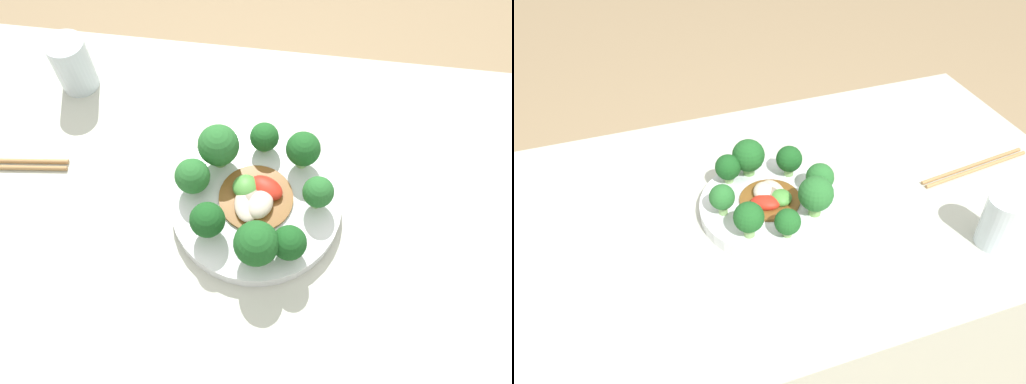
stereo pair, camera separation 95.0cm
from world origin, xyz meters
The scene contains 13 objects.
ground_plane centered at (0.00, 0.00, 0.00)m, with size 8.00×8.00×0.00m, color #9E8460.
table centered at (0.00, 0.00, 0.39)m, with size 1.09×0.65×0.78m.
plate centered at (0.05, 0.01, 0.79)m, with size 0.24×0.24×0.02m.
broccoli_south centered at (0.06, -0.07, 0.84)m, with size 0.06×0.06×0.07m.
broccoli_north centered at (0.05, 0.10, 0.83)m, with size 0.04×0.04×0.05m.
broccoli_southwest centered at (-0.01, -0.04, 0.84)m, with size 0.05×0.05×0.06m.
broccoli_northwest centered at (-0.01, 0.07, 0.85)m, with size 0.06×0.06×0.07m.
broccoli_west centered at (-0.04, 0.02, 0.84)m, with size 0.05×0.05×0.06m.
broccoli_northeast centered at (0.10, 0.08, 0.84)m, with size 0.05×0.05×0.06m.
broccoli_southeast centered at (0.10, -0.06, 0.84)m, with size 0.05×0.05×0.06m.
broccoli_east centered at (0.13, 0.02, 0.84)m, with size 0.04×0.04×0.06m.
stirfry_center centered at (0.04, 0.01, 0.81)m, with size 0.11×0.11×0.02m.
drinking_glass centered at (-0.28, 0.21, 0.83)m, with size 0.06×0.06×0.09m.
Camera 1 is at (0.09, -0.31, 1.43)m, focal length 35.00 mm.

